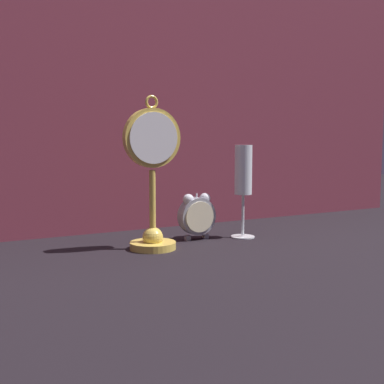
% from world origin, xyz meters
% --- Properties ---
extents(ground_plane, '(4.00, 4.00, 0.00)m').
position_xyz_m(ground_plane, '(0.00, 0.00, 0.00)').
color(ground_plane, black).
extents(fabric_backdrop_drape, '(1.72, 0.01, 0.75)m').
position_xyz_m(fabric_backdrop_drape, '(0.00, 0.33, 0.37)').
color(fabric_backdrop_drape, brown).
rests_on(fabric_backdrop_drape, ground_plane).
extents(pocket_watch_on_stand, '(0.13, 0.10, 0.34)m').
position_xyz_m(pocket_watch_on_stand, '(-0.10, 0.08, 0.14)').
color(pocket_watch_on_stand, gold).
rests_on(pocket_watch_on_stand, ground_plane).
extents(alarm_clock_twin_bell, '(0.09, 0.03, 0.11)m').
position_xyz_m(alarm_clock_twin_bell, '(0.04, 0.13, 0.06)').
color(alarm_clock_twin_bell, gray).
rests_on(alarm_clock_twin_bell, ground_plane).
extents(champagne_flute, '(0.06, 0.06, 0.23)m').
position_xyz_m(champagne_flute, '(0.15, 0.10, 0.15)').
color(champagne_flute, silver).
rests_on(champagne_flute, ground_plane).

